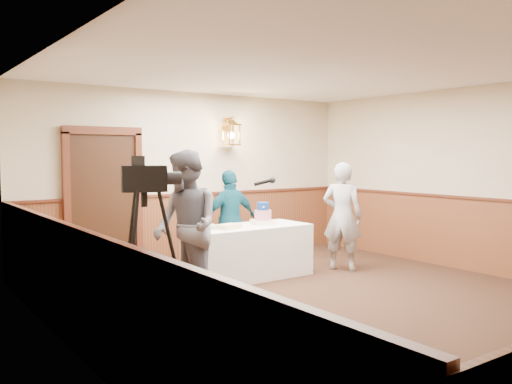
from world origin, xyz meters
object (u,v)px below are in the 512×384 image
interviewer (186,228)px  baker (342,216)px  sheet_cake_yellow (229,226)px  tv_camera_rig (145,263)px  display_table (248,252)px  sheet_cake_green (205,227)px  tiered_cake (263,216)px  assistant_p (231,219)px

interviewer → baker: size_ratio=1.11×
sheet_cake_yellow → tv_camera_rig: 2.48m
baker → tv_camera_rig: (-3.77, -1.22, -0.08)m
display_table → tv_camera_rig: bearing=-144.5°
display_table → sheet_cake_green: sheet_cake_green is taller
tiered_cake → baker: bearing=-22.1°
sheet_cake_yellow → baker: bearing=-10.5°
baker → tv_camera_rig: size_ratio=0.99×
baker → tv_camera_rig: bearing=75.8°
tv_camera_rig → baker: bearing=36.2°
display_table → baker: 1.59m
sheet_cake_yellow → interviewer: 1.22m
sheet_cake_yellow → baker: size_ratio=0.18×
sheet_cake_green → interviewer: bearing=-131.8°
sheet_cake_green → assistant_p: 1.01m
display_table → tiered_cake: 0.58m
display_table → sheet_cake_yellow: bearing=-167.1°
display_table → sheet_cake_green: 0.80m
tv_camera_rig → interviewer: bearing=62.9°
tv_camera_rig → assistant_p: bearing=61.7°
interviewer → baker: interviewer is taller
display_table → interviewer: bearing=-151.8°
interviewer → tv_camera_rig: interviewer is taller
sheet_cake_green → interviewer: 1.09m
sheet_cake_green → tv_camera_rig: size_ratio=0.16×
display_table → interviewer: interviewer is taller
display_table → tiered_cake: tiered_cake is taller
tiered_cake → assistant_p: assistant_p is taller
interviewer → assistant_p: (1.53, 1.41, -0.15)m
sheet_cake_green → assistant_p: assistant_p is taller
baker → tv_camera_rig: 3.96m
baker → assistant_p: size_ratio=1.08×
display_table → sheet_cake_yellow: (-0.39, -0.09, 0.41)m
sheet_cake_yellow → tiered_cake: bearing=10.6°
tiered_cake → sheet_cake_green: size_ratio=1.44×
sheet_cake_yellow → tv_camera_rig: tv_camera_rig is taller
sheet_cake_yellow → sheet_cake_green: bearing=154.7°
display_table → interviewer: 1.68m
sheet_cake_green → tv_camera_rig: bearing=-133.8°
baker → assistant_p: (-1.33, 1.09, -0.06)m
sheet_cake_yellow → interviewer: bearing=-146.9°
tv_camera_rig → sheet_cake_green: bearing=64.6°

